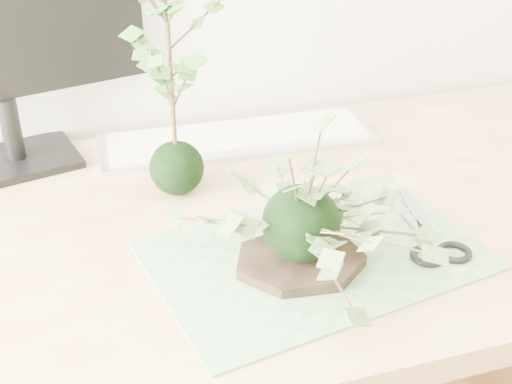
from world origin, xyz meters
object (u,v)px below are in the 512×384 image
at_px(ivy_kokedama, 302,191).
at_px(maple_kokedama, 168,39).
at_px(desk, 256,265).
at_px(keyboard, 237,138).

relative_size(ivy_kokedama, maple_kokedama, 0.82).
relative_size(desk, ivy_kokedama, 5.45).
height_order(ivy_kokedama, maple_kokedama, maple_kokedama).
relative_size(maple_kokedama, keyboard, 0.72).
xyz_separation_m(ivy_kokedama, maple_kokedama, (-0.11, 0.25, 0.13)).
xyz_separation_m(desk, ivy_kokedama, (0.02, -0.14, 0.21)).
distance_m(desk, maple_kokedama, 0.37).
bearing_deg(maple_kokedama, desk, -49.59).
distance_m(desk, ivy_kokedama, 0.25).
height_order(desk, ivy_kokedama, ivy_kokedama).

